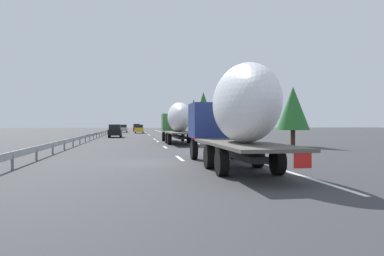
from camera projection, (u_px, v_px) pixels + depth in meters
The scene contains 20 objects.
ground_plane at pixel (139, 136), 58.75m from camera, with size 260.00×260.00×0.00m, color #38383A.
lane_stripe_0 at pixel (180, 158), 21.46m from camera, with size 3.20×0.20×0.01m, color white.
lane_stripe_1 at pixel (165, 147), 31.70m from camera, with size 3.20×0.20×0.01m, color white.
lane_stripe_2 at pixel (157, 141), 42.24m from camera, with size 3.20×0.20×0.01m, color white.
lane_stripe_3 at pixel (155, 139), 48.49m from camera, with size 3.20×0.20×0.01m, color white.
lane_stripe_4 at pixel (150, 135), 64.72m from camera, with size 3.20×0.20×0.01m, color white.
lane_stripe_5 at pixel (148, 134), 70.47m from camera, with size 3.20×0.20×0.01m, color white.
lane_stripe_6 at pixel (146, 133), 83.37m from camera, with size 3.20×0.20×0.01m, color white.
edge_line_right at pixel (171, 135), 64.53m from camera, with size 110.00×0.20×0.01m, color white.
truck_lead at pixel (178, 120), 38.29m from camera, with size 13.72×2.55×4.05m.
truck_trailing at pixel (235, 113), 16.40m from camera, with size 12.10×2.55×4.37m.
car_black_suv at pixel (115, 131), 54.64m from camera, with size 4.79×1.84×1.88m.
car_silver_hatch at pixel (123, 128), 86.35m from camera, with size 4.11×1.78×1.79m.
car_red_compact at pixel (137, 128), 98.33m from camera, with size 4.51×1.80×1.95m.
car_yellow_coupe at pixel (139, 129), 78.87m from camera, with size 4.53×1.79×1.78m.
road_sign at pixel (185, 121), 55.90m from camera, with size 0.10×0.90×3.48m.
tree_0 at pixel (194, 113), 85.47m from camera, with size 3.38×3.38×7.48m.
tree_1 at pixel (203, 110), 58.79m from camera, with size 3.50×3.50×6.96m.
tree_2 at pixel (293, 108), 32.72m from camera, with size 2.86×2.86×5.21m.
guardrail_median at pixel (102, 132), 60.81m from camera, with size 94.00×0.10×0.76m.
Camera 1 is at (-19.30, 0.73, 1.97)m, focal length 35.27 mm.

